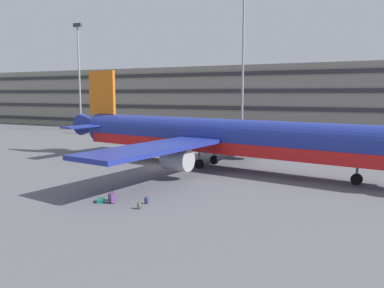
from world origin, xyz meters
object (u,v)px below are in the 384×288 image
backpack_silver (111,197)px  backpack_scuffed (146,200)px  airliner (215,137)px  backpack_large (139,205)px  suitcase_upright (112,198)px  suitcase_red (101,200)px

backpack_silver → backpack_scuffed: (2.62, 0.34, -0.02)m
airliner → backpack_silver: bearing=-98.2°
airliner → backpack_large: size_ratio=74.66×
backpack_silver → backpack_large: size_ratio=1.06×
backpack_silver → airliner: bearing=81.8°
suitcase_upright → backpack_scuffed: bearing=21.4°
backpack_silver → backpack_large: (2.82, -0.86, -0.02)m
backpack_large → backpack_scuffed: 1.22m
suitcase_upright → backpack_silver: suitcase_upright is taller
suitcase_red → backpack_large: 3.23m
airliner → backpack_scuffed: airliner is taller
suitcase_upright → backpack_silver: size_ratio=1.41×
backpack_silver → backpack_scuffed: backpack_silver is taller
airliner → backpack_silver: airliner is taller
backpack_silver → suitcase_red: bearing=-122.8°
suitcase_upright → backpack_scuffed: (2.16, 0.84, -0.13)m
suitcase_red → backpack_large: bearing=-4.2°
backpack_silver → backpack_scuffed: bearing=7.5°
backpack_large → backpack_scuffed: bearing=99.1°
airliner → backpack_large: bearing=-87.1°
airliner → backpack_scuffed: size_ratio=75.84×
backpack_large → airliner: bearing=92.9°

